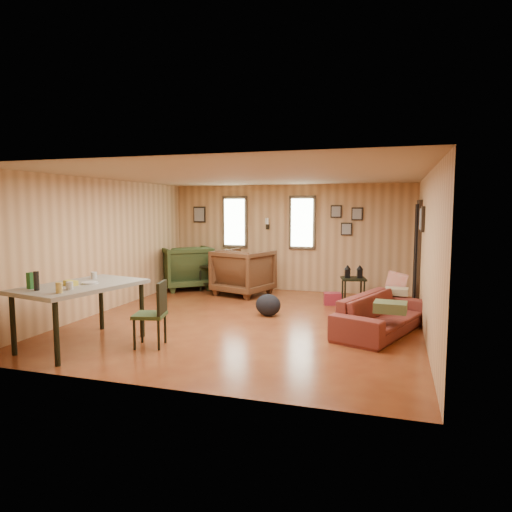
% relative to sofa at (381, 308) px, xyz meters
% --- Properties ---
extents(room, '(5.54, 6.04, 2.44)m').
position_rel_sofa_xyz_m(room, '(-1.96, 0.38, 0.83)').
color(room, brown).
rests_on(room, ground).
extents(sofa, '(1.23, 2.02, 0.76)m').
position_rel_sofa_xyz_m(sofa, '(0.00, 0.00, 0.00)').
color(sofa, maroon).
rests_on(sofa, ground).
extents(recliner_brown, '(1.32, 1.28, 1.09)m').
position_rel_sofa_xyz_m(recliner_brown, '(-2.95, 2.26, 0.17)').
color(recliner_brown, '#4E2D17').
rests_on(recliner_brown, ground).
extents(recliner_green, '(1.48, 1.47, 1.11)m').
position_rel_sofa_xyz_m(recliner_green, '(-4.47, 2.55, 0.17)').
color(recliner_green, '#2D3A1A').
rests_on(recliner_green, ground).
extents(end_table, '(0.68, 0.64, 0.73)m').
position_rel_sofa_xyz_m(end_table, '(-3.73, 2.49, 0.03)').
color(end_table, black).
rests_on(end_table, ground).
extents(side_table, '(0.57, 0.57, 0.75)m').
position_rel_sofa_xyz_m(side_table, '(-0.61, 2.20, 0.13)').
color(side_table, black).
rests_on(side_table, ground).
extents(cooler, '(0.37, 0.30, 0.23)m').
position_rel_sofa_xyz_m(cooler, '(-0.97, 1.79, -0.26)').
color(cooler, maroon).
rests_on(cooler, ground).
extents(backpack, '(0.47, 0.36, 0.38)m').
position_rel_sofa_xyz_m(backpack, '(-1.92, 0.54, -0.19)').
color(backpack, black).
rests_on(backpack, ground).
extents(sofa_pillows, '(0.52, 1.92, 0.40)m').
position_rel_sofa_xyz_m(sofa_pillows, '(0.17, 0.34, 0.13)').
color(sofa_pillows, '#48502C').
rests_on(sofa_pillows, sofa).
extents(dining_table, '(1.33, 1.83, 1.09)m').
position_rel_sofa_xyz_m(dining_table, '(-3.91, -1.87, 0.39)').
color(dining_table, gray).
rests_on(dining_table, ground).
extents(dining_chair, '(0.49, 0.49, 0.90)m').
position_rel_sofa_xyz_m(dining_chair, '(-2.92, -1.62, 0.12)').
color(dining_chair, '#2D3A1A').
rests_on(dining_chair, ground).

